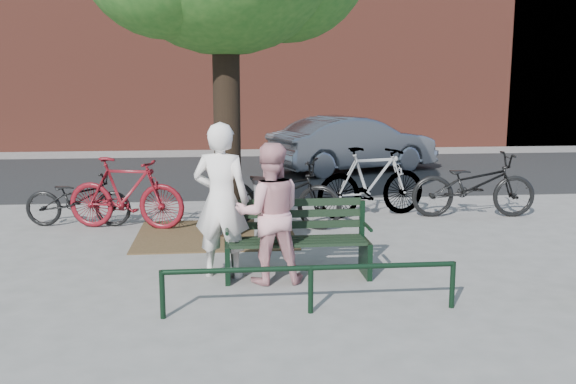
{
  "coord_description": "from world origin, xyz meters",
  "views": [
    {
      "loc": [
        -0.87,
        -7.43,
        2.4
      ],
      "look_at": [
        -0.01,
        1.0,
        0.87
      ],
      "focal_mm": 40.0,
      "sensor_mm": 36.0,
      "label": 1
    }
  ],
  "objects": [
    {
      "name": "litter_bin",
      "position": [
        -0.22,
        1.78,
        0.47
      ],
      "size": [
        0.46,
        0.46,
        0.93
      ],
      "color": "gray",
      "rests_on": "ground"
    },
    {
      "name": "bicycle_b",
      "position": [
        -2.42,
        2.8,
        0.58
      ],
      "size": [
        1.99,
        0.99,
        1.15
      ],
      "primitive_type": "imported",
      "rotation": [
        0.0,
        0.0,
        1.32
      ],
      "color": "#5D0D14",
      "rests_on": "ground"
    },
    {
      "name": "bicycle_a",
      "position": [
        -3.22,
        3.06,
        0.45
      ],
      "size": [
        1.77,
        0.78,
        0.9
      ],
      "primitive_type": "imported",
      "rotation": [
        0.0,
        0.0,
        1.46
      ],
      "color": "black",
      "rests_on": "ground"
    },
    {
      "name": "person_left",
      "position": [
        -0.9,
        0.15,
        0.94
      ],
      "size": [
        0.79,
        0.63,
        1.88
      ],
      "primitive_type": "imported",
      "rotation": [
        0.0,
        0.0,
        2.85
      ],
      "color": "white",
      "rests_on": "ground"
    },
    {
      "name": "bicycle_c",
      "position": [
        -0.01,
        2.68,
        0.56
      ],
      "size": [
        2.25,
        1.45,
        1.12
      ],
      "primitive_type": "imported",
      "rotation": [
        0.0,
        0.0,
        1.21
      ],
      "color": "black",
      "rests_on": "ground"
    },
    {
      "name": "guard_railing",
      "position": [
        0.0,
        -1.2,
        0.4
      ],
      "size": [
        3.06,
        0.06,
        0.51
      ],
      "color": "black",
      "rests_on": "ground"
    },
    {
      "name": "person_right",
      "position": [
        -0.34,
        -0.13,
        0.83
      ],
      "size": [
        0.82,
        0.65,
        1.66
      ],
      "primitive_type": "imported",
      "rotation": [
        0.0,
        0.0,
        3.16
      ],
      "color": "#D59297",
      "rests_on": "ground"
    },
    {
      "name": "parked_car",
      "position": [
        2.44,
        8.59,
        0.71
      ],
      "size": [
        4.57,
        3.0,
        1.42
      ],
      "primitive_type": "imported",
      "rotation": [
        0.0,
        0.0,
        1.95
      ],
      "color": "slate",
      "rests_on": "ground"
    },
    {
      "name": "ground",
      "position": [
        0.0,
        0.0,
        0.0
      ],
      "size": [
        90.0,
        90.0,
        0.0
      ],
      "primitive_type": "plane",
      "color": "gray",
      "rests_on": "ground"
    },
    {
      "name": "bicycle_d",
      "position": [
        1.68,
        3.3,
        0.61
      ],
      "size": [
        2.11,
        1.05,
        1.22
      ],
      "primitive_type": "imported",
      "rotation": [
        0.0,
        0.0,
        1.82
      ],
      "color": "gray",
      "rests_on": "ground"
    },
    {
      "name": "park_bench",
      "position": [
        -0.0,
        0.08,
        0.48
      ],
      "size": [
        1.74,
        0.54,
        0.97
      ],
      "color": "black",
      "rests_on": "ground"
    },
    {
      "name": "dirt_pit",
      "position": [
        -1.0,
        2.2,
        0.01
      ],
      "size": [
        2.4,
        2.0,
        0.02
      ],
      "primitive_type": "cube",
      "color": "brown",
      "rests_on": "ground"
    },
    {
      "name": "bicycle_e",
      "position": [
        3.43,
        3.1,
        0.56
      ],
      "size": [
        2.19,
        0.94,
        1.12
      ],
      "primitive_type": "imported",
      "rotation": [
        0.0,
        0.0,
        1.48
      ],
      "color": "black",
      "rests_on": "ground"
    },
    {
      "name": "road",
      "position": [
        0.0,
        8.5,
        0.01
      ],
      "size": [
        40.0,
        7.0,
        0.01
      ],
      "primitive_type": "cube",
      "color": "black",
      "rests_on": "ground"
    }
  ]
}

